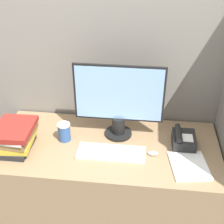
# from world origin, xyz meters

# --- Properties ---
(cubicle_panel_rear) EXTENTS (1.91, 0.04, 1.73)m
(cubicle_panel_rear) POSITION_xyz_m (0.00, 0.75, 0.87)
(cubicle_panel_rear) COLOR gray
(cubicle_panel_rear) RESTS_ON ground_plane
(desk) EXTENTS (1.51, 0.71, 0.77)m
(desk) POSITION_xyz_m (0.00, 0.36, 0.38)
(desk) COLOR #937551
(desk) RESTS_ON ground_plane
(monitor) EXTENTS (0.60, 0.19, 0.53)m
(monitor) POSITION_xyz_m (0.07, 0.49, 1.03)
(monitor) COLOR black
(monitor) RESTS_ON desk
(keyboard) EXTENTS (0.44, 0.16, 0.02)m
(keyboard) POSITION_xyz_m (0.04, 0.27, 0.78)
(keyboard) COLOR silver
(keyboard) RESTS_ON desk
(mouse) EXTENTS (0.07, 0.04, 0.03)m
(mouse) POSITION_xyz_m (0.31, 0.29, 0.78)
(mouse) COLOR silver
(mouse) RESTS_ON desk
(coffee_cup) EXTENTS (0.09, 0.09, 0.13)m
(coffee_cup) POSITION_xyz_m (-0.29, 0.38, 0.83)
(coffee_cup) COLOR #335999
(coffee_cup) RESTS_ON desk
(book_stack) EXTENTS (0.25, 0.31, 0.18)m
(book_stack) POSITION_xyz_m (-0.59, 0.26, 0.86)
(book_stack) COLOR #262628
(book_stack) RESTS_ON desk
(desk_telephone) EXTENTS (0.15, 0.19, 0.12)m
(desk_telephone) POSITION_xyz_m (0.51, 0.41, 0.81)
(desk_telephone) COLOR black
(desk_telephone) RESTS_ON desk
(paper_pile) EXTENTS (0.26, 0.30, 0.01)m
(paper_pile) POSITION_xyz_m (0.54, 0.20, 0.77)
(paper_pile) COLOR white
(paper_pile) RESTS_ON desk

